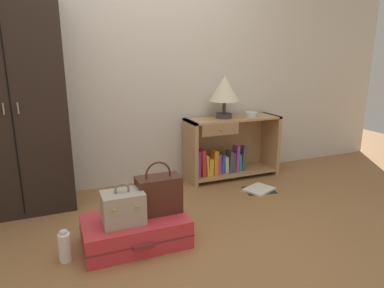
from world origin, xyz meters
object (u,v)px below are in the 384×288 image
bookshelf (228,149)px  bowl (251,114)px  wardrobe (13,105)px  train_case (123,207)px  suitcase_large (136,231)px  open_book_on_floor (259,189)px  table_lamp (224,90)px  handbag (159,194)px  bottle (65,247)px

bookshelf → bowl: bowl is taller
wardrobe → bookshelf: (2.06, 0.05, -0.61)m
wardrobe → train_case: size_ratio=6.34×
suitcase_large → open_book_on_floor: suitcase_large is taller
table_lamp → train_case: table_lamp is taller
bookshelf → handbag: bookshelf is taller
train_case → handbag: size_ratio=0.76×
bowl → bottle: bearing=-153.7°
bottle → table_lamp: bearing=31.4°
table_lamp → bottle: size_ratio=2.04×
table_lamp → bowl: 0.42m
wardrobe → bottle: 1.32m
train_case → bowl: bearing=31.6°
table_lamp → bottle: 2.19m
suitcase_large → train_case: 0.24m
bookshelf → table_lamp: 0.65m
wardrobe → open_book_on_floor: bearing=-11.5°
bookshelf → suitcase_large: size_ratio=1.41×
bookshelf → bottle: 2.07m
handbag → open_book_on_floor: handbag is taller
bowl → open_book_on_floor: bearing=-108.5°
suitcase_large → bottle: size_ratio=3.37×
table_lamp → handbag: (-1.04, -0.98, -0.63)m
train_case → handbag: 0.29m
suitcase_large → open_book_on_floor: bearing=20.4°
suitcase_large → bottle: bottle is taller
bookshelf → wardrobe: bearing=-178.5°
bottle → open_book_on_floor: 1.96m
handbag → open_book_on_floor: 1.34m
bookshelf → handbag: bearing=-138.4°
handbag → train_case: bearing=-166.3°
bottle → train_case: bearing=-0.5°
bookshelf → table_lamp: (-0.06, 0.00, 0.65)m
wardrobe → bowl: wardrobe is taller
train_case → open_book_on_floor: bearing=20.6°
bookshelf → suitcase_large: bearing=-142.0°
bookshelf → suitcase_large: (-1.29, -1.01, -0.22)m
wardrobe → train_case: (0.68, -0.99, -0.62)m
suitcase_large → open_book_on_floor: 1.49m
suitcase_large → table_lamp: bearing=39.4°
bowl → open_book_on_floor: size_ratio=0.38×
suitcase_large → bottle: bearing=-175.7°
train_case → bottle: bearing=179.5°
bowl → bookshelf: bearing=169.3°
open_book_on_floor → table_lamp: bearing=108.2°
bowl → handbag: size_ratio=0.34×
bookshelf → open_book_on_floor: size_ratio=3.01×
suitcase_large → wardrobe: bearing=128.7°
handbag → open_book_on_floor: size_ratio=1.12×
bottle → open_book_on_floor: (1.88, 0.55, -0.09)m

